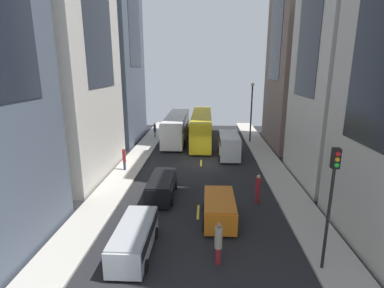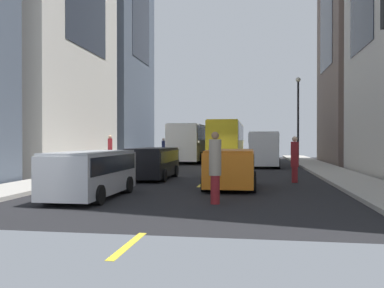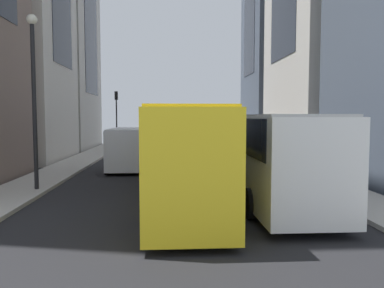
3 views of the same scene
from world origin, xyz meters
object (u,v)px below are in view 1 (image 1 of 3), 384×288
at_px(streetcar_yellow, 201,125).
at_px(delivery_van_white, 229,144).
at_px(car_orange_0, 219,207).
at_px(traffic_light_near_corner, 332,188).
at_px(car_silver_1, 134,237).
at_px(pedestrian_crossing_near, 124,158).
at_px(pedestrian_waiting_curb, 155,130).
at_px(car_black_2, 162,185).
at_px(pedestrian_walking_far, 258,188).
at_px(pedestrian_crossing_mid, 218,242).
at_px(city_bus_white, 176,125).

bearing_deg(streetcar_yellow, delivery_van_white, -67.31).
relative_size(car_orange_0, traffic_light_near_corner, 0.69).
height_order(delivery_van_white, car_silver_1, delivery_van_white).
bearing_deg(delivery_van_white, streetcar_yellow, 112.69).
relative_size(car_silver_1, pedestrian_crossing_near, 2.12).
distance_m(pedestrian_waiting_curb, traffic_light_near_corner, 29.43).
relative_size(streetcar_yellow, pedestrian_waiting_curb, 7.27).
relative_size(delivery_van_white, pedestrian_waiting_curb, 2.56).
bearing_deg(car_orange_0, car_black_2, 140.60).
height_order(delivery_van_white, pedestrian_waiting_curb, delivery_van_white).
bearing_deg(pedestrian_waiting_curb, streetcar_yellow, -170.02).
height_order(pedestrian_walking_far, pedestrian_crossing_near, pedestrian_crossing_near).
bearing_deg(car_black_2, car_silver_1, -93.34).
xyz_separation_m(car_orange_0, car_black_2, (-4.14, 3.40, 0.00)).
bearing_deg(traffic_light_near_corner, car_black_2, 138.42).
bearing_deg(pedestrian_crossing_near, pedestrian_crossing_mid, -123.03).
xyz_separation_m(car_orange_0, pedestrian_waiting_curb, (-7.86, 21.99, 0.31)).
bearing_deg(pedestrian_walking_far, car_silver_1, -152.83).
relative_size(car_silver_1, pedestrian_waiting_curb, 2.27).
relative_size(car_black_2, pedestrian_walking_far, 2.15).
xyz_separation_m(pedestrian_crossing_mid, traffic_light_near_corner, (4.94, -0.28, 3.07)).
bearing_deg(streetcar_yellow, city_bus_white, 176.92).
distance_m(pedestrian_waiting_curb, pedestrian_crossing_near, 13.18).
xyz_separation_m(streetcar_yellow, car_black_2, (-2.64, -17.74, -1.19)).
xyz_separation_m(car_orange_0, traffic_light_near_corner, (4.71, -4.45, 3.32)).
bearing_deg(pedestrian_crossing_mid, traffic_light_near_corner, 167.43).
bearing_deg(traffic_light_near_corner, delivery_van_white, 99.72).
distance_m(car_orange_0, car_black_2, 5.35).
bearing_deg(car_black_2, delivery_van_white, 61.05).
xyz_separation_m(streetcar_yellow, pedestrian_walking_far, (4.32, -18.46, -0.99)).
height_order(streetcar_yellow, pedestrian_crossing_near, streetcar_yellow).
height_order(pedestrian_waiting_curb, pedestrian_crossing_mid, pedestrian_crossing_mid).
bearing_deg(city_bus_white, traffic_light_near_corner, -69.69).
bearing_deg(car_orange_0, streetcar_yellow, 94.05).
relative_size(city_bus_white, pedestrian_waiting_curb, 6.31).
relative_size(pedestrian_waiting_curb, pedestrian_crossing_mid, 0.91).
xyz_separation_m(streetcar_yellow, pedestrian_crossing_mid, (1.26, -25.30, -0.94)).
xyz_separation_m(car_silver_1, pedestrian_crossing_mid, (4.31, -0.65, 0.25)).
relative_size(pedestrian_waiting_curb, traffic_light_near_corner, 0.35).
relative_size(streetcar_yellow, pedestrian_crossing_mid, 6.62).
bearing_deg(delivery_van_white, traffic_light_near_corner, -80.28).
bearing_deg(streetcar_yellow, car_silver_1, -97.04).
xyz_separation_m(car_black_2, pedestrian_crossing_mid, (3.90, -7.57, 0.25)).
distance_m(delivery_van_white, pedestrian_crossing_near, 11.19).
height_order(car_silver_1, pedestrian_crossing_near, pedestrian_crossing_near).
relative_size(streetcar_yellow, delivery_van_white, 2.84).
relative_size(car_black_2, traffic_light_near_corner, 0.78).
height_order(car_orange_0, car_black_2, car_orange_0).
bearing_deg(pedestrian_walking_far, delivery_van_white, 83.41).
xyz_separation_m(city_bus_white, car_silver_1, (0.28, -24.84, -1.07)).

